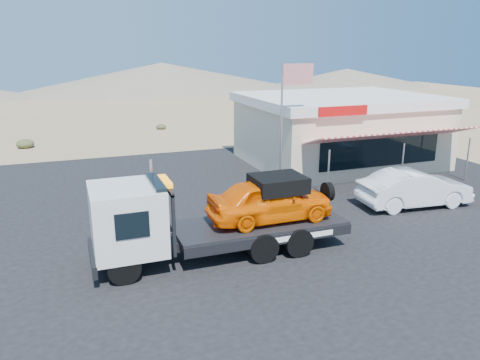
% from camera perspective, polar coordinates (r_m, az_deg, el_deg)
% --- Properties ---
extents(ground, '(120.00, 120.00, 0.00)m').
position_cam_1_polar(ground, '(16.13, -3.63, -8.15)').
color(ground, '#8D7350').
rests_on(ground, ground).
extents(asphalt_lot, '(32.00, 24.00, 0.02)m').
position_cam_1_polar(asphalt_lot, '(19.35, -0.54, -3.88)').
color(asphalt_lot, black).
rests_on(asphalt_lot, ground).
extents(tow_truck, '(8.17, 2.42, 2.73)m').
position_cam_1_polar(tow_truck, '(14.98, -3.00, -4.00)').
color(tow_truck, black).
rests_on(tow_truck, asphalt_lot).
extents(white_sedan, '(4.89, 2.07, 1.57)m').
position_cam_1_polar(white_sedan, '(21.10, 20.51, -0.95)').
color(white_sedan, silver).
rests_on(white_sedan, asphalt_lot).
extents(jerky_store, '(10.40, 9.97, 3.90)m').
position_cam_1_polar(jerky_store, '(27.74, 11.93, 6.12)').
color(jerky_store, beige).
rests_on(jerky_store, asphalt_lot).
extents(flagpole, '(1.55, 0.10, 6.00)m').
position_cam_1_polar(flagpole, '(20.91, 5.66, 8.16)').
color(flagpole, '#99999E').
rests_on(flagpole, asphalt_lot).
extents(distant_hills, '(126.00, 48.00, 4.20)m').
position_cam_1_polar(distant_hills, '(69.64, -25.43, 10.63)').
color(distant_hills, '#726B59').
rests_on(distant_hills, ground).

